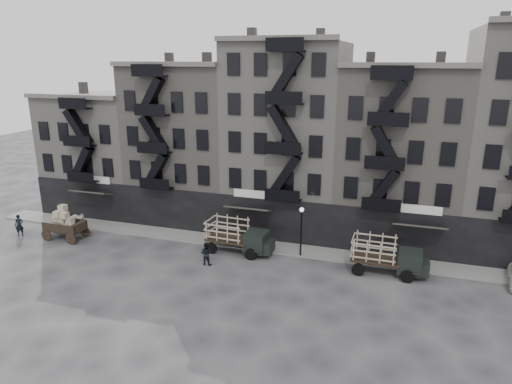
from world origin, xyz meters
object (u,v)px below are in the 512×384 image
(pedestrian_mid, at_px, (206,253))
(pedestrian_west, at_px, (19,225))
(horse, at_px, (77,220))
(stake_truck_east, at_px, (387,254))
(stake_truck_west, at_px, (238,234))
(wagon, at_px, (63,220))

(pedestrian_mid, bearing_deg, pedestrian_west, -4.41)
(horse, height_order, stake_truck_east, stake_truck_east)
(horse, relative_size, stake_truck_west, 0.33)
(stake_truck_west, bearing_deg, wagon, -169.90)
(pedestrian_west, bearing_deg, wagon, -21.78)
(horse, bearing_deg, stake_truck_east, -90.35)
(horse, xyz_separation_m, stake_truck_east, (28.63, -0.91, 0.80))
(horse, bearing_deg, pedestrian_west, 132.82)
(pedestrian_west, bearing_deg, stake_truck_east, -26.08)
(horse, height_order, pedestrian_west, pedestrian_west)
(horse, relative_size, stake_truck_east, 0.34)
(wagon, xyz_separation_m, stake_truck_east, (27.92, 1.70, -0.17))
(pedestrian_west, distance_m, pedestrian_mid, 18.73)
(wagon, bearing_deg, horse, 106.08)
(pedestrian_west, relative_size, pedestrian_mid, 1.06)
(horse, height_order, wagon, wagon)
(stake_truck_east, bearing_deg, wagon, -175.43)
(wagon, relative_size, pedestrian_west, 1.84)
(horse, relative_size, wagon, 0.52)
(stake_truck_east, relative_size, pedestrian_west, 2.81)
(pedestrian_mid, bearing_deg, wagon, -7.41)
(stake_truck_east, height_order, pedestrian_west, stake_truck_east)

